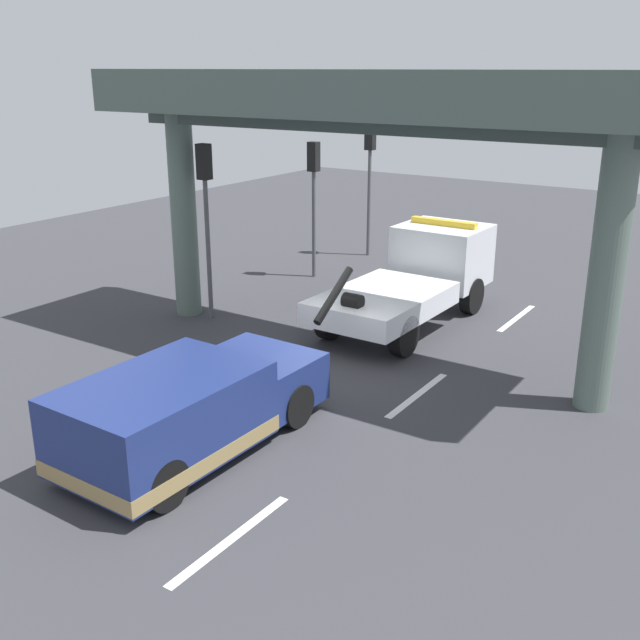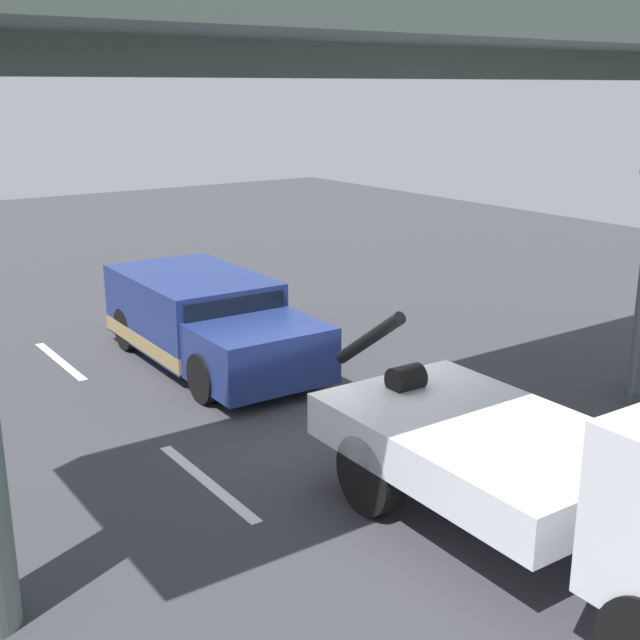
{
  "view_description": "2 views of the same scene",
  "coord_description": "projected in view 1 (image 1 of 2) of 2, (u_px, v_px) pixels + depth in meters",
  "views": [
    {
      "loc": [
        -12.95,
        -8.43,
        6.46
      ],
      "look_at": [
        -0.32,
        -0.07,
        1.32
      ],
      "focal_mm": 41.94,
      "sensor_mm": 36.0,
      "label": 1
    },
    {
      "loc": [
        8.84,
        -6.67,
        5.02
      ],
      "look_at": [
        -1.21,
        0.37,
        1.49
      ],
      "focal_mm": 45.87,
      "sensor_mm": 36.0,
      "label": 2
    }
  ],
  "objects": [
    {
      "name": "ground_plane",
      "position": [
        325.0,
        373.0,
        16.72
      ],
      "size": [
        60.0,
        40.0,
        0.1
      ],
      "primitive_type": "cube",
      "color": "#38383D"
    },
    {
      "name": "lane_stripe_west",
      "position": [
        231.0,
        539.0,
        10.77
      ],
      "size": [
        2.6,
        0.16,
        0.01
      ],
      "primitive_type": "cube",
      "color": "silver",
      "rests_on": "ground"
    },
    {
      "name": "lane_stripe_mid",
      "position": [
        418.0,
        395.0,
        15.51
      ],
      "size": [
        2.6,
        0.16,
        0.01
      ],
      "primitive_type": "cube",
      "color": "silver",
      "rests_on": "ground"
    },
    {
      "name": "lane_stripe_east",
      "position": [
        517.0,
        318.0,
        20.25
      ],
      "size": [
        2.6,
        0.16,
        0.01
      ],
      "primitive_type": "cube",
      "color": "silver",
      "rests_on": "ground"
    },
    {
      "name": "tow_truck_white",
      "position": [
        419.0,
        275.0,
        19.91
      ],
      "size": [
        7.27,
        2.51,
        2.46
      ],
      "color": "white",
      "rests_on": "ground"
    },
    {
      "name": "towed_van_green",
      "position": [
        188.0,
        411.0,
        12.99
      ],
      "size": [
        5.23,
        2.29,
        1.58
      ],
      "color": "navy",
      "rests_on": "ground"
    },
    {
      "name": "overpass_structure",
      "position": [
        362.0,
        109.0,
        16.04
      ],
      "size": [
        3.6,
        12.85,
        6.42
      ],
      "color": "#596B60",
      "rests_on": "ground"
    },
    {
      "name": "traffic_light_near",
      "position": [
        206.0,
        194.0,
        19.27
      ],
      "size": [
        0.39,
        0.32,
        4.62
      ],
      "color": "#515456",
      "rests_on": "ground"
    },
    {
      "name": "traffic_light_far",
      "position": [
        314.0,
        180.0,
        23.3
      ],
      "size": [
        0.39,
        0.32,
        4.28
      ],
      "color": "#515456",
      "rests_on": "ground"
    },
    {
      "name": "traffic_light_mid",
      "position": [
        370.0,
        161.0,
        25.98
      ],
      "size": [
        0.39,
        0.32,
        4.63
      ],
      "color": "#515456",
      "rests_on": "ground"
    }
  ]
}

